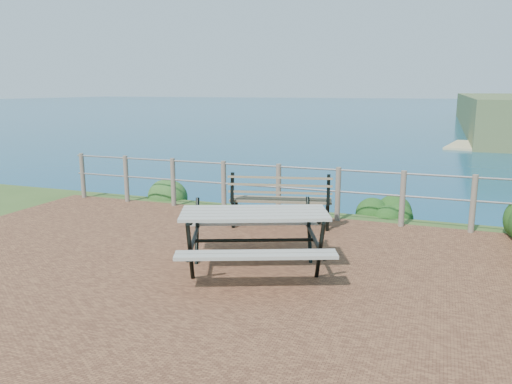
{
  "coord_description": "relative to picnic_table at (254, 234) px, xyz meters",
  "views": [
    {
      "loc": [
        2.86,
        -5.61,
        2.42
      ],
      "look_at": [
        0.05,
        1.96,
        0.75
      ],
      "focal_mm": 35.0,
      "sensor_mm": 36.0,
      "label": 1
    }
  ],
  "objects": [
    {
      "name": "park_bench",
      "position": [
        -0.32,
        2.2,
        0.14
      ],
      "size": [
        1.83,
        0.84,
        1.0
      ],
      "rotation": [
        0.0,
        0.0,
        0.23
      ],
      "color": "brown",
      "rests_on": "ground"
    },
    {
      "name": "ground",
      "position": [
        -0.62,
        -0.38,
        -0.52
      ],
      "size": [
        10.0,
        7.0,
        0.12
      ],
      "primitive_type": "cube",
      "color": "brown",
      "rests_on": "ground"
    },
    {
      "name": "shrub_lip_east",
      "position": [
        1.3,
        3.92,
        -0.52
      ],
      "size": [
        0.81,
        0.81,
        0.57
      ],
      "primitive_type": "ellipsoid",
      "color": "#1C3F13",
      "rests_on": "ground"
    },
    {
      "name": "ocean",
      "position": [
        -0.62,
        199.62,
        -0.52
      ],
      "size": [
        1200.0,
        1200.0,
        0.0
      ],
      "primitive_type": "plane",
      "color": "#125571",
      "rests_on": "ground"
    },
    {
      "name": "safety_railing",
      "position": [
        -0.62,
        2.97,
        0.05
      ],
      "size": [
        9.4,
        0.1,
        1.0
      ],
      "color": "#6B5B4C",
      "rests_on": "ground"
    },
    {
      "name": "picnic_table",
      "position": [
        0.0,
        0.0,
        0.0
      ],
      "size": [
        2.09,
        1.57,
        0.81
      ],
      "rotation": [
        0.0,
        0.0,
        0.39
      ],
      "color": "gray",
      "rests_on": "ground"
    },
    {
      "name": "shrub_lip_west",
      "position": [
        -3.58,
        3.48,
        -0.52
      ],
      "size": [
        0.82,
        0.82,
        0.58
      ],
      "primitive_type": "ellipsoid",
      "color": "#23531F",
      "rests_on": "ground"
    }
  ]
}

